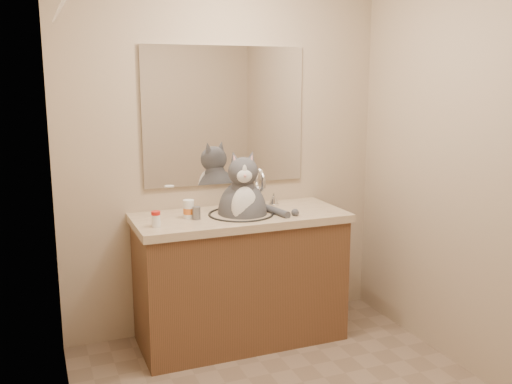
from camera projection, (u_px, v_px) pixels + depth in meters
room at (310, 186)px, 2.66m from camera, size 2.22×2.52×2.42m
vanity at (240, 275)px, 3.69m from camera, size 1.34×0.59×1.12m
mirror at (225, 116)px, 3.74m from camera, size 1.10×0.02×0.90m
shower_curtain at (77, 239)px, 2.41m from camera, size 0.02×1.30×1.93m
cat at (243, 208)px, 3.60m from camera, size 0.43×0.43×0.62m
pill_bottle_redcap at (156, 219)px, 3.29m from camera, size 0.06×0.06×0.09m
pill_bottle_orange at (189, 209)px, 3.49m from camera, size 0.07×0.07×0.11m
grey_canister at (196, 213)px, 3.46m from camera, size 0.06×0.06×0.08m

